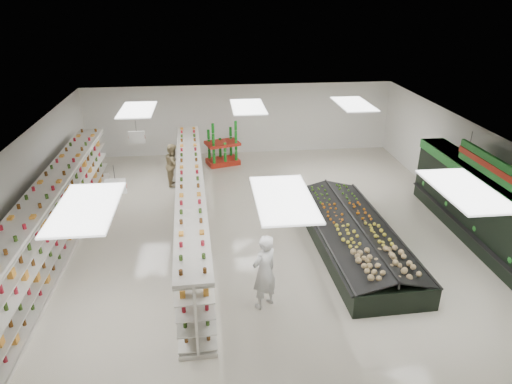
{
  "coord_description": "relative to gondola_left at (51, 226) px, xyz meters",
  "views": [
    {
      "loc": [
        -1.51,
        -12.49,
        7.19
      ],
      "look_at": [
        -0.07,
        0.69,
        1.21
      ],
      "focal_mm": 32.0,
      "sensor_mm": 36.0,
      "label": 1
    }
  ],
  "objects": [
    {
      "name": "wall_right",
      "position": [
        13.09,
        0.46,
        0.65
      ],
      "size": [
        0.02,
        16.0,
        3.2
      ],
      "primitive_type": "cube",
      "color": "white",
      "rests_on": "floor"
    },
    {
      "name": "hortifruti_banner",
      "position": [
        12.33,
        -1.04,
        1.7
      ],
      "size": [
        0.12,
        3.2,
        0.95
      ],
      "color": "#207828",
      "rests_on": "ceiling"
    },
    {
      "name": "wall_left",
      "position": [
        -0.91,
        0.46,
        0.65
      ],
      "size": [
        0.02,
        16.0,
        3.2
      ],
      "primitive_type": "cube",
      "color": "white",
      "rests_on": "floor"
    },
    {
      "name": "gondola_center",
      "position": [
        3.96,
        0.9,
        -0.07
      ],
      "size": [
        1.24,
        11.09,
        1.92
      ],
      "rotation": [
        0.0,
        0.0,
        0.04
      ],
      "color": "white",
      "rests_on": "floor"
    },
    {
      "name": "soda_endcap",
      "position": [
        5.19,
        7.0,
        -0.07
      ],
      "size": [
        1.62,
        1.32,
        1.81
      ],
      "rotation": [
        0.0,
        0.0,
        0.29
      ],
      "color": "#AB2313",
      "rests_on": "floor"
    },
    {
      "name": "aisle_sign_far",
      "position": [
        2.29,
        2.46,
        1.8
      ],
      "size": [
        0.52,
        0.06,
        0.75
      ],
      "color": "white",
      "rests_on": "ceiling"
    },
    {
      "name": "gondola_left",
      "position": [
        0.0,
        0.0,
        0.0
      ],
      "size": [
        0.91,
        11.93,
        2.07
      ],
      "rotation": [
        0.0,
        0.0,
        -0.0
      ],
      "color": "white",
      "rests_on": "floor"
    },
    {
      "name": "aisle_sign_near",
      "position": [
        2.29,
        -1.54,
        1.8
      ],
      "size": [
        0.52,
        0.06,
        0.75
      ],
      "color": "white",
      "rests_on": "ceiling"
    },
    {
      "name": "produce_island",
      "position": [
        8.77,
        -0.55,
        -0.52
      ],
      "size": [
        2.49,
        6.39,
        0.94
      ],
      "rotation": [
        0.0,
        0.0,
        0.03
      ],
      "color": "black",
      "rests_on": "floor"
    },
    {
      "name": "shopper_main",
      "position": [
        5.77,
        -2.98,
        0.03
      ],
      "size": [
        0.86,
        0.79,
        1.97
      ],
      "primitive_type": "imported",
      "rotation": [
        0.0,
        0.0,
        3.74
      ],
      "color": "white",
      "rests_on": "floor"
    },
    {
      "name": "floor",
      "position": [
        6.09,
        0.46,
        -0.95
      ],
      "size": [
        16.0,
        16.0,
        0.0
      ],
      "primitive_type": "plane",
      "color": "beige",
      "rests_on": "ground"
    },
    {
      "name": "shopper_background",
      "position": [
        3.18,
        4.9,
        -0.11
      ],
      "size": [
        0.54,
        0.84,
        1.68
      ],
      "primitive_type": "imported",
      "rotation": [
        0.0,
        0.0,
        1.53
      ],
      "color": "tan",
      "rests_on": "floor"
    },
    {
      "name": "produce_wall_case",
      "position": [
        12.62,
        -1.04,
        0.29
      ],
      "size": [
        0.93,
        8.0,
        2.2
      ],
      "color": "black",
      "rests_on": "floor"
    },
    {
      "name": "wall_back",
      "position": [
        6.09,
        8.46,
        0.65
      ],
      "size": [
        14.0,
        0.02,
        3.2
      ],
      "primitive_type": "cube",
      "color": "white",
      "rests_on": "floor"
    },
    {
      "name": "ceiling",
      "position": [
        6.09,
        0.46,
        2.25
      ],
      "size": [
        14.0,
        16.0,
        0.02
      ],
      "primitive_type": "cube",
      "color": "white",
      "rests_on": "wall_back"
    }
  ]
}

